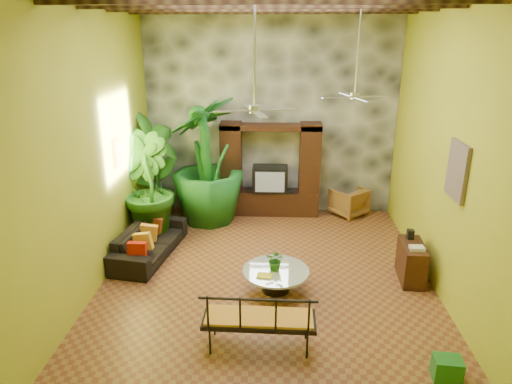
{
  "coord_description": "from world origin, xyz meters",
  "views": [
    {
      "loc": [
        0.14,
        -7.52,
        4.38
      ],
      "look_at": [
        -0.21,
        0.2,
        1.61
      ],
      "focal_mm": 32.0,
      "sensor_mm": 36.0,
      "label": 1
    }
  ],
  "objects_px": {
    "ceiling_fan_front": "(255,96)",
    "green_bin": "(447,369)",
    "tall_plant_b": "(145,188)",
    "side_console": "(411,262)",
    "tall_plant_a": "(155,170)",
    "entertainment_center": "(270,177)",
    "iron_bench": "(259,318)",
    "ceiling_fan_back": "(356,85)",
    "tall_plant_c": "(207,161)",
    "sofa": "(149,241)",
    "wicker_armchair": "(348,201)",
    "coffee_table": "(276,277)"
  },
  "relations": [
    {
      "from": "ceiling_fan_front",
      "to": "green_bin",
      "type": "distance_m",
      "value": 4.69
    },
    {
      "from": "tall_plant_b",
      "to": "side_console",
      "type": "height_order",
      "value": "tall_plant_b"
    },
    {
      "from": "tall_plant_a",
      "to": "side_console",
      "type": "height_order",
      "value": "tall_plant_a"
    },
    {
      "from": "ceiling_fan_front",
      "to": "green_bin",
      "type": "xyz_separation_m",
      "value": [
        2.64,
        -2.14,
        -3.24
      ]
    },
    {
      "from": "entertainment_center",
      "to": "iron_bench",
      "type": "bearing_deg",
      "value": -90.72
    },
    {
      "from": "ceiling_fan_back",
      "to": "tall_plant_c",
      "type": "bearing_deg",
      "value": 154.87
    },
    {
      "from": "tall_plant_c",
      "to": "side_console",
      "type": "bearing_deg",
      "value": -32.27
    },
    {
      "from": "tall_plant_c",
      "to": "side_console",
      "type": "xyz_separation_m",
      "value": [
        4.11,
        -2.59,
        -1.14
      ]
    },
    {
      "from": "sofa",
      "to": "ceiling_fan_back",
      "type": "bearing_deg",
      "value": -74.73
    },
    {
      "from": "ceiling_fan_front",
      "to": "iron_bench",
      "type": "relative_size",
      "value": 1.15
    },
    {
      "from": "tall_plant_b",
      "to": "iron_bench",
      "type": "relative_size",
      "value": 1.44
    },
    {
      "from": "sofa",
      "to": "side_console",
      "type": "bearing_deg",
      "value": -89.07
    },
    {
      "from": "sofa",
      "to": "wicker_armchair",
      "type": "distance_m",
      "value": 4.97
    },
    {
      "from": "entertainment_center",
      "to": "tall_plant_b",
      "type": "height_order",
      "value": "tall_plant_b"
    },
    {
      "from": "iron_bench",
      "to": "green_bin",
      "type": "bearing_deg",
      "value": -9.61
    },
    {
      "from": "ceiling_fan_front",
      "to": "tall_plant_c",
      "type": "height_order",
      "value": "ceiling_fan_front"
    },
    {
      "from": "tall_plant_b",
      "to": "coffee_table",
      "type": "height_order",
      "value": "tall_plant_b"
    },
    {
      "from": "coffee_table",
      "to": "iron_bench",
      "type": "height_order",
      "value": "iron_bench"
    },
    {
      "from": "ceiling_fan_back",
      "to": "coffee_table",
      "type": "distance_m",
      "value": 3.83
    },
    {
      "from": "ceiling_fan_front",
      "to": "iron_bench",
      "type": "height_order",
      "value": "ceiling_fan_front"
    },
    {
      "from": "green_bin",
      "to": "entertainment_center",
      "type": "bearing_deg",
      "value": 113.26
    },
    {
      "from": "sofa",
      "to": "tall_plant_b",
      "type": "xyz_separation_m",
      "value": [
        -0.24,
        0.81,
        0.86
      ]
    },
    {
      "from": "tall_plant_c",
      "to": "iron_bench",
      "type": "bearing_deg",
      "value": -73.49
    },
    {
      "from": "iron_bench",
      "to": "tall_plant_c",
      "type": "bearing_deg",
      "value": 107.54
    },
    {
      "from": "wicker_armchair",
      "to": "tall_plant_b",
      "type": "distance_m",
      "value": 4.93
    },
    {
      "from": "green_bin",
      "to": "tall_plant_c",
      "type": "bearing_deg",
      "value": 127.0
    },
    {
      "from": "iron_bench",
      "to": "tall_plant_a",
      "type": "bearing_deg",
      "value": 121.03
    },
    {
      "from": "entertainment_center",
      "to": "wicker_armchair",
      "type": "bearing_deg",
      "value": 0.4
    },
    {
      "from": "sofa",
      "to": "side_console",
      "type": "relative_size",
      "value": 2.44
    },
    {
      "from": "ceiling_fan_front",
      "to": "green_bin",
      "type": "height_order",
      "value": "ceiling_fan_front"
    },
    {
      "from": "tall_plant_c",
      "to": "sofa",
      "type": "bearing_deg",
      "value": -116.97
    },
    {
      "from": "entertainment_center",
      "to": "side_console",
      "type": "height_order",
      "value": "entertainment_center"
    },
    {
      "from": "entertainment_center",
      "to": "tall_plant_b",
      "type": "xyz_separation_m",
      "value": [
        -2.65,
        -1.56,
        0.21
      ]
    },
    {
      "from": "entertainment_center",
      "to": "tall_plant_a",
      "type": "distance_m",
      "value": 2.77
    },
    {
      "from": "wicker_armchair",
      "to": "side_console",
      "type": "height_order",
      "value": "side_console"
    },
    {
      "from": "tall_plant_c",
      "to": "coffee_table",
      "type": "distance_m",
      "value": 3.7
    },
    {
      "from": "ceiling_fan_front",
      "to": "ceiling_fan_back",
      "type": "distance_m",
      "value": 2.41
    },
    {
      "from": "tall_plant_b",
      "to": "side_console",
      "type": "distance_m",
      "value": 5.58
    },
    {
      "from": "ceiling_fan_front",
      "to": "side_console",
      "type": "relative_size",
      "value": 2.11
    },
    {
      "from": "ceiling_fan_front",
      "to": "tall_plant_c",
      "type": "bearing_deg",
      "value": 112.53
    },
    {
      "from": "coffee_table",
      "to": "iron_bench",
      "type": "xyz_separation_m",
      "value": [
        -0.23,
        -1.61,
        0.28
      ]
    },
    {
      "from": "tall_plant_a",
      "to": "tall_plant_c",
      "type": "relative_size",
      "value": 0.88
    },
    {
      "from": "entertainment_center",
      "to": "ceiling_fan_back",
      "type": "distance_m",
      "value": 3.5
    },
    {
      "from": "tall_plant_b",
      "to": "tall_plant_c",
      "type": "distance_m",
      "value": 1.62
    },
    {
      "from": "side_console",
      "to": "green_bin",
      "type": "relative_size",
      "value": 2.43
    },
    {
      "from": "ceiling_fan_front",
      "to": "green_bin",
      "type": "relative_size",
      "value": 5.13
    },
    {
      "from": "ceiling_fan_back",
      "to": "tall_plant_b",
      "type": "xyz_separation_m",
      "value": [
        -4.25,
        0.38,
        -2.23
      ]
    },
    {
      "from": "side_console",
      "to": "green_bin",
      "type": "height_order",
      "value": "side_console"
    },
    {
      "from": "coffee_table",
      "to": "green_bin",
      "type": "distance_m",
      "value": 3.08
    },
    {
      "from": "entertainment_center",
      "to": "coffee_table",
      "type": "distance_m",
      "value": 3.66
    }
  ]
}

